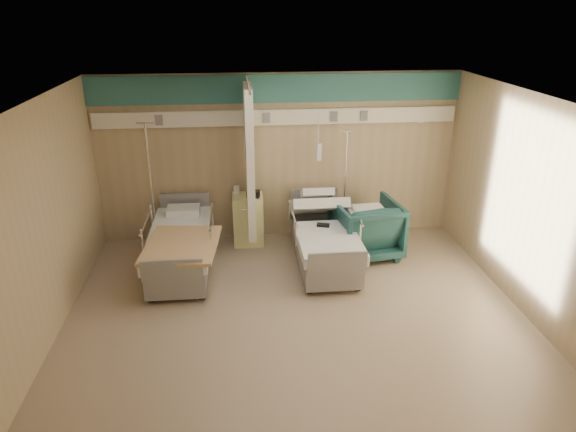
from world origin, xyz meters
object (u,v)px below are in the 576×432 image
Objects in this scene: iv_stand_right at (343,217)px; bed_left at (181,252)px; visitor_armchair at (366,228)px; iv_stand_left at (156,224)px; bed_right at (324,245)px; bedside_cabinet at (248,219)px.

bed_left is at bearing -160.69° from iv_stand_right.
iv_stand_left reaches higher than visitor_armchair.
bed_right is at bearing -17.53° from iv_stand_left.
visitor_armchair is at bearing 4.86° from bed_left.
iv_stand_right is at bearing 1.79° from iv_stand_left.
iv_stand_left is at bearing -178.21° from iv_stand_right.
iv_stand_left is at bearing 119.55° from bed_left.
iv_stand_left reaches higher than bedside_cabinet.
iv_stand_right reaches higher than bed_left.
visitor_armchair is at bearing -9.98° from iv_stand_left.
bedside_cabinet is at bearing 2.00° from iv_stand_left.
bedside_cabinet is at bearing -178.40° from iv_stand_right.
bed_right is at bearing -38.05° from bedside_cabinet.
visitor_armchair is (0.72, 0.25, 0.15)m from bed_right.
iv_stand_left is (-3.40, 0.60, -0.03)m from visitor_armchair.
bedside_cabinet is 1.98m from visitor_armchair.
bedside_cabinet is (1.05, 0.90, 0.11)m from bed_left.
iv_stand_right reaches higher than visitor_armchair.
bed_right is 2.13× the size of visitor_armchair.
bedside_cabinet is 1.53m from iv_stand_left.
iv_stand_right is at bearing 62.14° from bed_right.
iv_stand_right is 3.18m from iv_stand_left.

